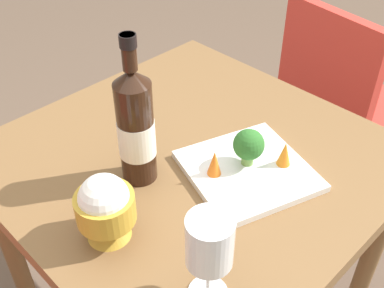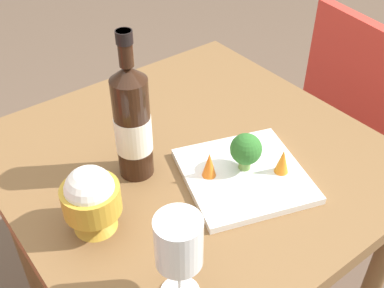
{
  "view_description": "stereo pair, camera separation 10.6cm",
  "coord_description": "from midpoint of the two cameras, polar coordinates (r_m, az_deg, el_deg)",
  "views": [
    {
      "loc": [
        -0.58,
        -0.59,
        1.45
      ],
      "look_at": [
        0.0,
        0.0,
        0.78
      ],
      "focal_mm": 44.0,
      "sensor_mm": 36.0,
      "label": 1
    },
    {
      "loc": [
        -0.5,
        -0.66,
        1.45
      ],
      "look_at": [
        0.0,
        0.0,
        0.78
      ],
      "focal_mm": 44.0,
      "sensor_mm": 36.0,
      "label": 2
    }
  ],
  "objects": [
    {
      "name": "serving_plate",
      "position": [
        1.02,
        9.29,
        -3.89
      ],
      "size": [
        0.32,
        0.32,
        0.02
      ],
      "rotation": [
        0.0,
        0.0,
        -0.32
      ],
      "color": "white",
      "rests_on": "dining_table"
    },
    {
      "name": "wine_glass",
      "position": [
        0.73,
        2.63,
        -12.21
      ],
      "size": [
        0.08,
        0.08,
        0.18
      ],
      "color": "white",
      "rests_on": "dining_table"
    },
    {
      "name": "broccoli_floret",
      "position": [
        1.0,
        9.58,
        -0.82
      ],
      "size": [
        0.07,
        0.07,
        0.09
      ],
      "color": "#729E4C",
      "rests_on": "serving_plate"
    },
    {
      "name": "chair_by_wall",
      "position": [
        1.78,
        21.58,
        4.7
      ],
      "size": [
        0.46,
        0.46,
        0.85
      ],
      "rotation": [
        0.0,
        0.0,
        -1.73
      ],
      "color": "red",
      "rests_on": "ground_plane"
    },
    {
      "name": "carrot_garnish_right",
      "position": [
        1.02,
        13.86,
        -2.15
      ],
      "size": [
        0.03,
        0.03,
        0.06
      ],
      "color": "orange",
      "rests_on": "serving_plate"
    },
    {
      "name": "carrot_garnish_left",
      "position": [
        0.98,
        5.19,
        -2.61
      ],
      "size": [
        0.03,
        0.03,
        0.06
      ],
      "color": "orange",
      "rests_on": "serving_plate"
    },
    {
      "name": "rice_bowl",
      "position": [
        0.88,
        -8.76,
        -6.72
      ],
      "size": [
        0.11,
        0.11,
        0.14
      ],
      "color": "gold",
      "rests_on": "dining_table"
    },
    {
      "name": "dining_table",
      "position": [
        1.14,
        2.66,
        -5.15
      ],
      "size": [
        0.82,
        0.82,
        0.75
      ],
      "color": "brown",
      "rests_on": "ground_plane"
    },
    {
      "name": "wine_bottle",
      "position": [
        0.95,
        -4.1,
        2.49
      ],
      "size": [
        0.08,
        0.08,
        0.33
      ],
      "color": "black",
      "rests_on": "dining_table"
    }
  ]
}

